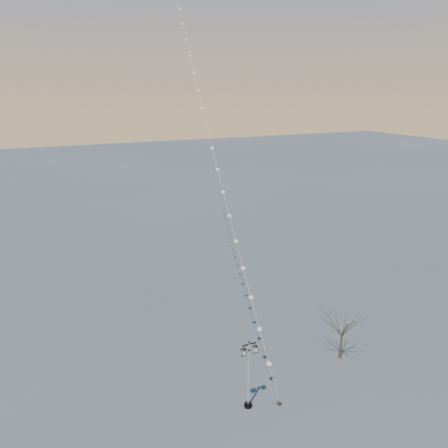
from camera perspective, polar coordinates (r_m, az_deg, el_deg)
ground at (r=30.19m, az=9.43°, el=-22.13°), size 300.00×300.00×0.00m
street_lamp at (r=27.35m, az=3.44°, el=-19.63°), size 1.22×0.53×4.79m
bare_tree at (r=32.72m, az=16.06°, el=-13.40°), size 2.35×2.35×3.90m
kite_train at (r=46.87m, az=-4.22°, el=22.49°), size 9.55×51.05×46.53m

